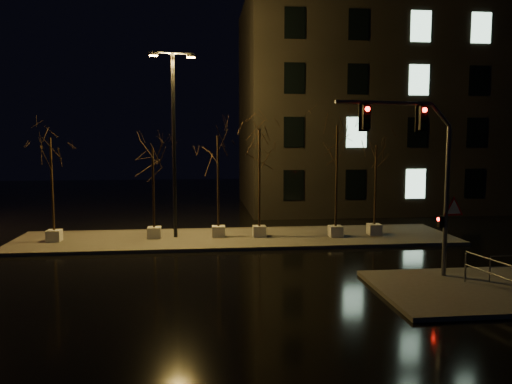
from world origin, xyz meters
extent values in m
plane|color=black|center=(0.00, 0.00, 0.00)|extent=(90.00, 90.00, 0.00)
cube|color=#494641|center=(0.00, 6.00, 0.07)|extent=(22.00, 5.00, 0.15)
cube|color=#494641|center=(7.50, -3.50, 0.07)|extent=(7.00, 5.00, 0.15)
cube|color=black|center=(14.00, 18.00, 7.50)|extent=(25.00, 12.00, 15.00)
cube|color=silver|center=(-8.88, 5.89, 0.43)|extent=(0.65, 0.65, 0.55)
cylinder|color=black|center=(-8.88, 5.89, 2.93)|extent=(0.11, 0.11, 4.45)
cube|color=silver|center=(-4.14, 6.19, 0.43)|extent=(0.65, 0.65, 0.55)
cylinder|color=black|center=(-4.14, 6.19, 2.68)|extent=(0.11, 0.11, 3.96)
cube|color=silver|center=(-0.93, 6.14, 0.43)|extent=(0.65, 0.65, 0.55)
cylinder|color=black|center=(-0.93, 6.14, 2.98)|extent=(0.11, 0.11, 4.55)
cube|color=silver|center=(1.12, 5.95, 0.43)|extent=(0.65, 0.65, 0.55)
cylinder|color=black|center=(1.12, 5.95, 3.14)|extent=(0.11, 0.11, 4.88)
cube|color=silver|center=(4.97, 5.55, 0.43)|extent=(0.65, 0.65, 0.55)
cylinder|color=black|center=(4.97, 5.55, 3.23)|extent=(0.11, 0.11, 5.06)
cube|color=silver|center=(7.11, 5.85, 0.43)|extent=(0.65, 0.65, 0.55)
cylinder|color=black|center=(7.11, 5.85, 2.73)|extent=(0.11, 0.11, 4.06)
cylinder|color=#595C61|center=(6.94, -1.93, 2.84)|extent=(0.16, 0.16, 5.38)
cylinder|color=#595C61|center=(4.41, -2.30, 6.29)|extent=(3.57, 0.63, 0.13)
cube|color=black|center=(5.87, -2.09, 5.79)|extent=(0.29, 0.23, 0.81)
cube|color=black|center=(3.74, -2.39, 5.79)|extent=(0.29, 0.23, 0.81)
cube|color=black|center=(6.74, -1.96, 2.12)|extent=(0.22, 0.19, 0.40)
cone|color=red|center=(7.21, -1.94, 2.57)|extent=(0.93, 0.16, 0.93)
sphere|color=#FF0C07|center=(6.94, -1.93, 6.06)|extent=(0.16, 0.16, 0.16)
cylinder|color=black|center=(-3.10, 6.33, 4.70)|extent=(0.18, 0.18, 9.09)
cylinder|color=black|center=(-3.10, 6.33, 9.24)|extent=(1.98, 0.46, 0.09)
cube|color=#FFA232|center=(-3.99, 6.16, 9.10)|extent=(0.49, 0.33, 0.18)
cube|color=#FFA232|center=(-2.20, 6.50, 9.10)|extent=(0.49, 0.33, 0.18)
cylinder|color=#595C61|center=(8.12, -2.91, 0.57)|extent=(0.05, 0.05, 0.85)
cylinder|color=#595C61|center=(7.26, -2.85, 0.66)|extent=(0.06, 0.06, 1.01)
cylinder|color=#595C61|center=(7.44, -3.96, 1.22)|extent=(0.42, 2.23, 0.05)
cylinder|color=#595C61|center=(7.44, -3.96, 0.77)|extent=(0.42, 2.23, 0.05)
camera|label=1|loc=(-1.78, -18.77, 5.06)|focal=35.00mm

